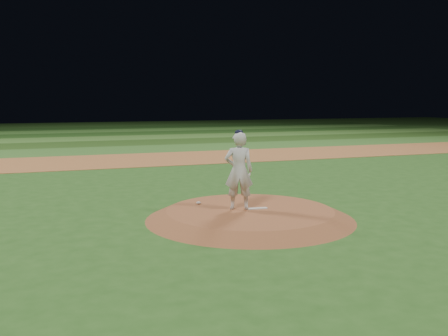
% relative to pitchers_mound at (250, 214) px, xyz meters
% --- Properties ---
extents(ground, '(120.00, 120.00, 0.00)m').
position_rel_pitchers_mound_xyz_m(ground, '(0.00, 0.00, -0.12)').
color(ground, '#26511A').
rests_on(ground, ground).
extents(infield_dirt_band, '(70.00, 6.00, 0.02)m').
position_rel_pitchers_mound_xyz_m(infield_dirt_band, '(0.00, 14.00, -0.12)').
color(infield_dirt_band, '#9C5D30').
rests_on(infield_dirt_band, ground).
extents(outfield_stripe_0, '(70.00, 5.00, 0.02)m').
position_rel_pitchers_mound_xyz_m(outfield_stripe_0, '(0.00, 19.50, -0.12)').
color(outfield_stripe_0, '#336324').
rests_on(outfield_stripe_0, ground).
extents(outfield_stripe_1, '(70.00, 5.00, 0.02)m').
position_rel_pitchers_mound_xyz_m(outfield_stripe_1, '(0.00, 24.50, -0.12)').
color(outfield_stripe_1, '#234416').
rests_on(outfield_stripe_1, ground).
extents(outfield_stripe_2, '(70.00, 5.00, 0.02)m').
position_rel_pitchers_mound_xyz_m(outfield_stripe_2, '(0.00, 29.50, -0.12)').
color(outfield_stripe_2, '#3D7028').
rests_on(outfield_stripe_2, ground).
extents(outfield_stripe_3, '(70.00, 5.00, 0.02)m').
position_rel_pitchers_mound_xyz_m(outfield_stripe_3, '(0.00, 34.50, -0.12)').
color(outfield_stripe_3, '#1F4516').
rests_on(outfield_stripe_3, ground).
extents(outfield_stripe_4, '(70.00, 5.00, 0.02)m').
position_rel_pitchers_mound_xyz_m(outfield_stripe_4, '(0.00, 39.50, -0.12)').
color(outfield_stripe_4, '#397129').
rests_on(outfield_stripe_4, ground).
extents(outfield_stripe_5, '(70.00, 5.00, 0.02)m').
position_rel_pitchers_mound_xyz_m(outfield_stripe_5, '(0.00, 44.50, -0.12)').
color(outfield_stripe_5, '#1C4215').
rests_on(outfield_stripe_5, ground).
extents(pitchers_mound, '(5.50, 5.50, 0.25)m').
position_rel_pitchers_mound_xyz_m(pitchers_mound, '(0.00, 0.00, 0.00)').
color(pitchers_mound, brown).
rests_on(pitchers_mound, ground).
extents(pitching_rubber, '(0.54, 0.20, 0.03)m').
position_rel_pitchers_mound_xyz_m(pitching_rubber, '(0.22, 0.01, 0.14)').
color(pitching_rubber, silver).
rests_on(pitching_rubber, pitchers_mound).
extents(rosin_bag, '(0.13, 0.13, 0.07)m').
position_rel_pitchers_mound_xyz_m(rosin_bag, '(-1.07, 1.13, 0.16)').
color(rosin_bag, beige).
rests_on(rosin_bag, pitchers_mound).
extents(pitcher_on_mound, '(0.86, 0.70, 2.11)m').
position_rel_pitchers_mound_xyz_m(pitcher_on_mound, '(-0.26, 0.15, 1.16)').
color(pitcher_on_mound, silver).
rests_on(pitcher_on_mound, pitchers_mound).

